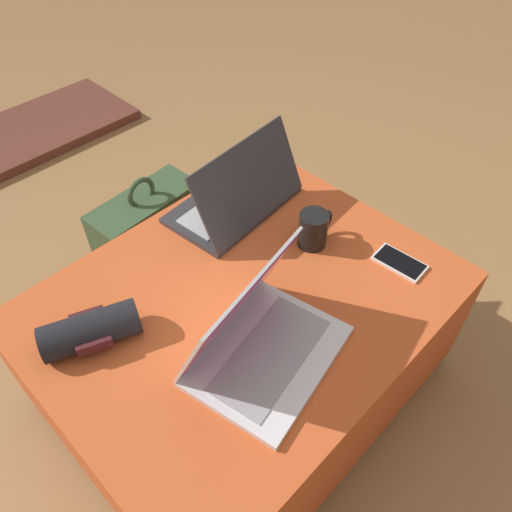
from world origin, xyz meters
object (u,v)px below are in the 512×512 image
laptop_near (258,339)px  laptop_far (238,197)px  wrist_brace (91,330)px  coffee_mug (314,229)px  cell_phone (400,263)px  backpack (151,246)px

laptop_near → laptop_far: (0.31, 0.38, -0.00)m
wrist_brace → laptop_far: bearing=9.9°
laptop_near → wrist_brace: size_ratio=1.66×
wrist_brace → laptop_near: bearing=-50.0°
laptop_far → coffee_mug: (0.05, -0.25, 0.00)m
laptop_near → wrist_brace: bearing=118.9°
laptop_near → wrist_brace: laptop_near is taller
cell_phone → wrist_brace: wrist_brace is taller
laptop_near → cell_phone: (0.46, -0.07, -0.05)m
wrist_brace → cell_phone: bearing=-27.5°
laptop_far → wrist_brace: 0.56m
cell_phone → coffee_mug: (-0.10, 0.21, 0.05)m
laptop_near → coffee_mug: laptop_near is taller
backpack → wrist_brace: 0.59m
laptop_far → backpack: size_ratio=0.82×
coffee_mug → laptop_far: bearing=101.0°
cell_phone → backpack: 0.82m
laptop_near → laptop_far: size_ratio=0.97×
coffee_mug → wrist_brace: bearing=166.1°
laptop_far → backpack: laptop_far is taller
wrist_brace → backpack: bearing=42.8°
wrist_brace → coffee_mug: bearing=-13.9°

